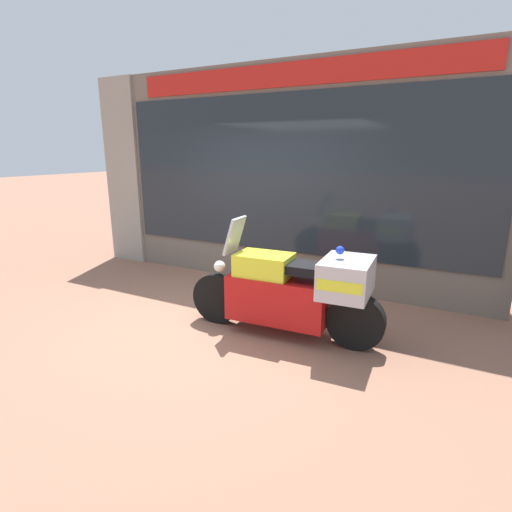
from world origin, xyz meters
TOP-DOWN VIEW (x-y plane):
  - ground_plane at (0.00, 0.00)m, footprint 60.00×60.00m
  - shop_building at (-0.37, 2.00)m, footprint 6.72×0.55m
  - window_display at (0.30, 2.03)m, footprint 5.51×0.30m
  - paramedic_motorcycle at (1.13, 0.17)m, footprint 2.30×0.71m

SIDE VIEW (x-z plane):
  - ground_plane at x=0.00m, z-range 0.00..0.00m
  - window_display at x=0.30m, z-range -0.51..1.44m
  - paramedic_motorcycle at x=1.13m, z-range -0.10..1.22m
  - shop_building at x=-0.37m, z-range 0.01..3.32m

